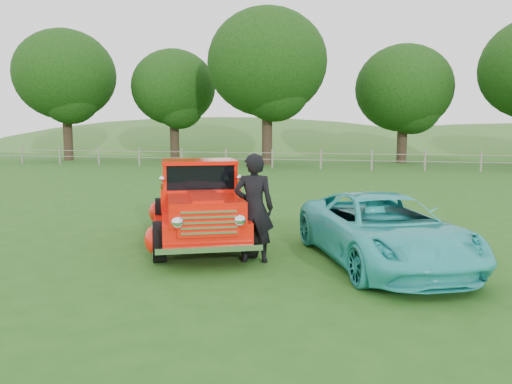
% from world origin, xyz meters
% --- Properties ---
extents(ground, '(140.00, 140.00, 0.00)m').
position_xyz_m(ground, '(0.00, 0.00, 0.00)').
color(ground, '#214F15').
rests_on(ground, ground).
extents(distant_hills, '(116.00, 60.00, 18.00)m').
position_xyz_m(distant_hills, '(-4.08, 59.46, -4.55)').
color(distant_hills, '#345F23').
rests_on(distant_hills, ground).
extents(fence_line, '(48.00, 0.12, 1.20)m').
position_xyz_m(fence_line, '(0.00, 22.00, 0.60)').
color(fence_line, slate).
rests_on(fence_line, ground).
extents(tree_far_west, '(7.60, 7.60, 9.93)m').
position_xyz_m(tree_far_west, '(-20.00, 26.00, 6.49)').
color(tree_far_west, black).
rests_on(tree_far_west, ground).
extents(tree_mid_west, '(6.40, 6.40, 8.46)m').
position_xyz_m(tree_mid_west, '(-12.00, 28.00, 5.55)').
color(tree_mid_west, black).
rests_on(tree_mid_west, ground).
extents(tree_near_west, '(8.00, 8.00, 10.42)m').
position_xyz_m(tree_near_west, '(-4.00, 25.00, 6.80)').
color(tree_near_west, black).
rests_on(tree_near_west, ground).
extents(tree_near_east, '(6.80, 6.80, 8.33)m').
position_xyz_m(tree_near_east, '(5.00, 29.00, 5.25)').
color(tree_near_east, black).
rests_on(tree_near_east, ground).
extents(red_pickup, '(3.65, 5.26, 1.78)m').
position_xyz_m(red_pickup, '(-0.36, 1.73, 0.80)').
color(red_pickup, black).
rests_on(red_pickup, ground).
extents(teal_sedan, '(3.71, 4.95, 1.25)m').
position_xyz_m(teal_sedan, '(3.45, 0.87, 0.62)').
color(teal_sedan, '#2EB8B6').
rests_on(teal_sedan, ground).
extents(man, '(0.80, 0.60, 1.99)m').
position_xyz_m(man, '(1.16, 0.44, 1.00)').
color(man, black).
rests_on(man, ground).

